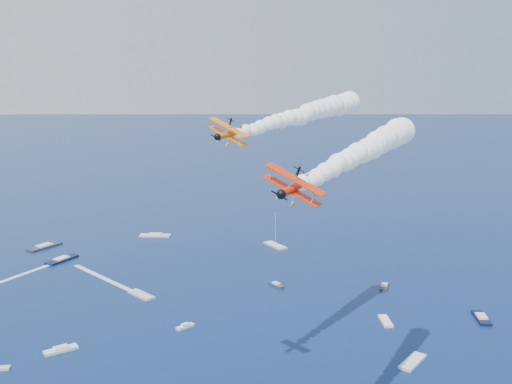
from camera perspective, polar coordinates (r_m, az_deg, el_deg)
biplane_lead at (r=117.54m, az=-2.54°, el=5.46°), size 11.46×12.88×8.96m
biplane_trail at (r=84.14m, az=3.54°, el=0.39°), size 12.29×13.43×9.35m
smoke_trail_lead at (r=139.01m, az=4.23°, el=7.18°), size 54.13×41.17×9.54m
smoke_trail_trail at (r=107.77m, az=9.90°, el=3.73°), size 54.37×46.82×9.54m
spectator_boats at (r=205.79m, az=-15.33°, el=-9.29°), size 208.87×163.07×0.70m
boat_wakes at (r=225.10m, az=-18.44°, el=-7.76°), size 51.86×43.47×0.04m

